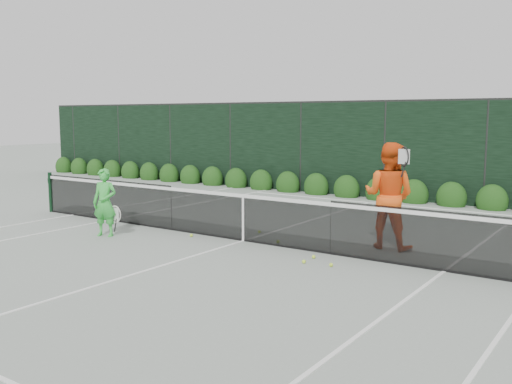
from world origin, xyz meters
The scene contains 8 objects.
ground centered at (0.00, 0.00, 0.00)m, with size 80.00×80.00×0.00m, color gray.
tennis_net centered at (-0.02, 0.00, 0.53)m, with size 12.90×0.10×1.07m.
player_woman centered at (-2.74, -1.27, 0.73)m, with size 0.66×0.51×1.46m.
player_man centered at (2.68, 1.11, 1.03)m, with size 1.01×0.79×2.07m.
court_lines centered at (0.00, 0.00, 0.01)m, with size 11.03×23.83×0.01m.
windscreen_fence centered at (0.00, -2.71, 1.51)m, with size 32.00×21.07×3.06m.
hedge_row centered at (0.00, 7.15, 0.23)m, with size 31.66×0.65×0.94m.
tennis_balls centered at (0.94, -0.22, 0.03)m, with size 3.65×1.77×0.07m.
Camera 1 is at (6.77, -9.34, 2.56)m, focal length 40.00 mm.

